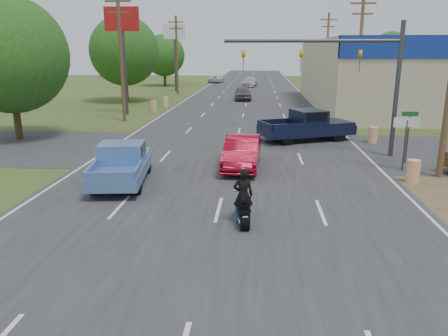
# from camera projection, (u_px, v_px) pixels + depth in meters

# --- Properties ---
(main_road) EXTENTS (15.00, 180.00, 0.02)m
(main_road) POSITION_uv_depth(u_px,v_px,m) (246.00, 105.00, 46.37)
(main_road) COLOR #2D2D30
(main_road) RESTS_ON ground
(cross_road) EXTENTS (120.00, 10.00, 0.02)m
(cross_road) POSITION_uv_depth(u_px,v_px,m) (234.00, 149.00, 25.17)
(cross_road) COLOR #2D2D30
(cross_road) RESTS_ON ground
(utility_pole_2) EXTENTS (2.00, 0.28, 10.00)m
(utility_pole_2) POSITION_uv_depth(u_px,v_px,m) (360.00, 54.00, 35.61)
(utility_pole_2) COLOR #4C3823
(utility_pole_2) RESTS_ON ground
(utility_pole_3) EXTENTS (2.00, 0.28, 10.00)m
(utility_pole_3) POSITION_uv_depth(u_px,v_px,m) (327.00, 53.00, 52.95)
(utility_pole_3) COLOR #4C3823
(utility_pole_3) RESTS_ON ground
(utility_pole_5) EXTENTS (2.00, 0.28, 10.00)m
(utility_pole_5) POSITION_uv_depth(u_px,v_px,m) (121.00, 54.00, 34.16)
(utility_pole_5) COLOR #4C3823
(utility_pole_5) RESTS_ON ground
(utility_pole_6) EXTENTS (2.00, 0.28, 10.00)m
(utility_pole_6) POSITION_uv_depth(u_px,v_px,m) (177.00, 53.00, 57.29)
(utility_pole_6) COLOR #4C3823
(utility_pole_6) RESTS_ON ground
(tree_0) EXTENTS (7.14, 7.14, 8.84)m
(tree_0) POSITION_uv_depth(u_px,v_px,m) (9.00, 55.00, 26.81)
(tree_0) COLOR #422D19
(tree_0) RESTS_ON ground
(tree_1) EXTENTS (7.56, 7.56, 9.36)m
(tree_1) POSITION_uv_depth(u_px,v_px,m) (124.00, 51.00, 47.89)
(tree_1) COLOR #422D19
(tree_1) RESTS_ON ground
(tree_2) EXTENTS (6.72, 6.72, 8.32)m
(tree_2) POSITION_uv_depth(u_px,v_px,m) (164.00, 55.00, 71.23)
(tree_2) COLOR #422D19
(tree_2) RESTS_ON ground
(tree_5) EXTENTS (7.98, 7.98, 9.88)m
(tree_5) POSITION_uv_depth(u_px,v_px,m) (391.00, 50.00, 95.57)
(tree_5) COLOR #422D19
(tree_5) RESTS_ON ground
(tree_6) EXTENTS (8.82, 8.82, 10.92)m
(tree_6) POSITION_uv_depth(u_px,v_px,m) (123.00, 47.00, 99.97)
(tree_6) COLOR #422D19
(tree_6) RESTS_ON ground
(barrel_0) EXTENTS (0.56, 0.56, 1.00)m
(barrel_0) POSITION_uv_depth(u_px,v_px,m) (413.00, 171.00, 18.66)
(barrel_0) COLOR orange
(barrel_0) RESTS_ON ground
(barrel_1) EXTENTS (0.56, 0.56, 1.00)m
(barrel_1) POSITION_uv_depth(u_px,v_px,m) (373.00, 135.00, 26.82)
(barrel_1) COLOR orange
(barrel_1) RESTS_ON ground
(barrel_2) EXTENTS (0.56, 0.56, 1.00)m
(barrel_2) POSITION_uv_depth(u_px,v_px,m) (154.00, 106.00, 41.11)
(barrel_2) COLOR orange
(barrel_2) RESTS_ON ground
(barrel_3) EXTENTS (0.56, 0.56, 1.00)m
(barrel_3) POSITION_uv_depth(u_px,v_px,m) (166.00, 102.00, 44.94)
(barrel_3) COLOR orange
(barrel_3) RESTS_ON ground
(pole_sign_left_near) EXTENTS (3.00, 0.35, 9.20)m
(pole_sign_left_near) POSITION_uv_depth(u_px,v_px,m) (122.00, 31.00, 37.62)
(pole_sign_left_near) COLOR #3F3F44
(pole_sign_left_near) RESTS_ON ground
(pole_sign_left_far) EXTENTS (3.00, 0.35, 9.20)m
(pole_sign_left_far) POSITION_uv_depth(u_px,v_px,m) (175.00, 39.00, 60.74)
(pole_sign_left_far) COLOR #3F3F44
(pole_sign_left_far) RESTS_ON ground
(lane_sign) EXTENTS (1.20, 0.08, 2.52)m
(lane_sign) POSITION_uv_depth(u_px,v_px,m) (406.00, 131.00, 20.21)
(lane_sign) COLOR #3F3F44
(lane_sign) RESTS_ON ground
(street_name_sign) EXTENTS (0.80, 0.08, 2.61)m
(street_name_sign) POSITION_uv_depth(u_px,v_px,m) (408.00, 132.00, 21.68)
(street_name_sign) COLOR #3F3F44
(street_name_sign) RESTS_ON ground
(signal_mast) EXTENTS (9.12, 0.40, 7.00)m
(signal_mast) POSITION_uv_depth(u_px,v_px,m) (346.00, 65.00, 22.54)
(signal_mast) COLOR #3F3F44
(signal_mast) RESTS_ON ground
(red_convertible) EXTENTS (1.82, 4.70, 1.53)m
(red_convertible) POSITION_uv_depth(u_px,v_px,m) (242.00, 152.00, 20.99)
(red_convertible) COLOR maroon
(red_convertible) RESTS_ON ground
(motorcycle) EXTENTS (0.63, 1.89, 0.96)m
(motorcycle) POSITION_uv_depth(u_px,v_px,m) (243.00, 212.00, 14.14)
(motorcycle) COLOR black
(motorcycle) RESTS_ON ground
(rider) EXTENTS (0.70, 0.51, 1.77)m
(rider) POSITION_uv_depth(u_px,v_px,m) (243.00, 198.00, 14.05)
(rider) COLOR black
(rider) RESTS_ON ground
(blue_pickup) EXTENTS (2.63, 5.41, 1.72)m
(blue_pickup) POSITION_uv_depth(u_px,v_px,m) (122.00, 162.00, 18.66)
(blue_pickup) COLOR black
(blue_pickup) RESTS_ON ground
(navy_pickup) EXTENTS (6.29, 4.34, 1.95)m
(navy_pickup) POSITION_uv_depth(u_px,v_px,m) (309.00, 125.00, 27.51)
(navy_pickup) COLOR black
(navy_pickup) RESTS_ON ground
(distant_car_grey) EXTENTS (2.18, 4.73, 1.57)m
(distant_car_grey) POSITION_uv_depth(u_px,v_px,m) (243.00, 93.00, 50.96)
(distant_car_grey) COLOR #4F4F53
(distant_car_grey) RESTS_ON ground
(distant_car_silver) EXTENTS (2.75, 5.63, 1.58)m
(distant_car_silver) POSITION_uv_depth(u_px,v_px,m) (250.00, 82.00, 70.97)
(distant_car_silver) COLOR silver
(distant_car_silver) RESTS_ON ground
(distant_car_white) EXTENTS (2.81, 5.01, 1.32)m
(distant_car_white) POSITION_uv_depth(u_px,v_px,m) (216.00, 79.00, 80.24)
(distant_car_white) COLOR silver
(distant_car_white) RESTS_ON ground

